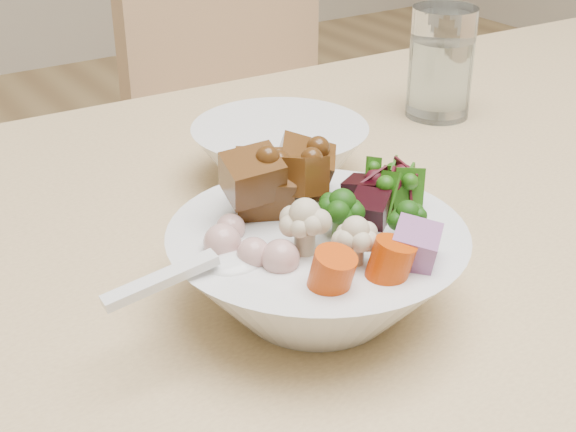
% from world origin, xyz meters
% --- Properties ---
extents(chair_far, '(0.52, 0.52, 0.97)m').
position_xyz_m(chair_far, '(0.14, 0.86, 0.54)').
color(chair_far, tan).
rests_on(chair_far, ground).
extents(food_bowl, '(0.21, 0.21, 0.11)m').
position_xyz_m(food_bowl, '(-0.30, 0.12, 0.71)').
color(food_bowl, silver).
rests_on(food_bowl, dining_table).
extents(soup_spoon, '(0.11, 0.03, 0.02)m').
position_xyz_m(soup_spoon, '(-0.38, 0.11, 0.74)').
color(soup_spoon, silver).
rests_on(soup_spoon, food_bowl).
extents(water_glass, '(0.07, 0.07, 0.12)m').
position_xyz_m(water_glass, '(0.04, 0.36, 0.73)').
color(water_glass, silver).
rests_on(water_glass, dining_table).
extents(side_bowl, '(0.16, 0.16, 0.05)m').
position_xyz_m(side_bowl, '(-0.21, 0.31, 0.71)').
color(side_bowl, silver).
rests_on(side_bowl, dining_table).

